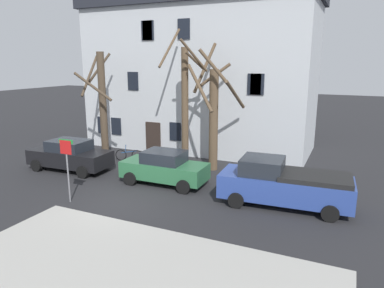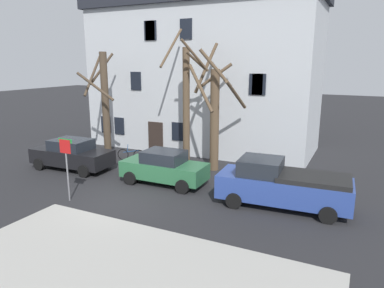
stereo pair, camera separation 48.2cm
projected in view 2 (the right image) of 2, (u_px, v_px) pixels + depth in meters
ground_plane at (122, 201)px, 15.72m from camera, size 120.00×120.00×0.00m
building_main at (202, 69)px, 24.81m from camera, size 16.05×6.64×11.03m
tree_bare_near at (104, 102)px, 22.35m from camera, size 2.58×2.60×6.66m
tree_bare_mid at (186, 102)px, 20.26m from camera, size 2.48×2.45×7.96m
tree_bare_far at (215, 112)px, 19.57m from camera, size 2.89×2.71×7.10m
car_black_sedan at (72, 154)px, 20.27m from camera, size 4.81×2.26×1.75m
car_green_sedan at (164, 167)px, 17.83m from camera, size 4.36×2.01×1.71m
pickup_truck_blue at (282, 185)px, 14.97m from camera, size 5.59×2.48×2.03m
street_sign_pole at (66, 158)px, 15.35m from camera, size 0.76×0.07×2.83m
bicycle_leaning at (131, 155)px, 22.18m from camera, size 1.69×0.57×1.03m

